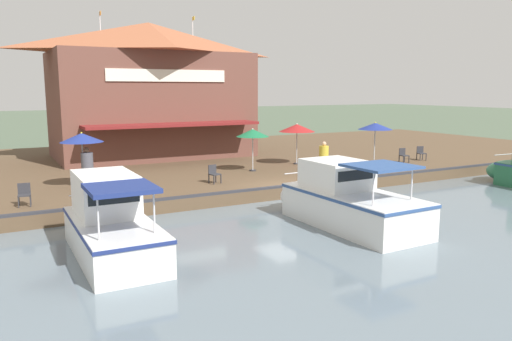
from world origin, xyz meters
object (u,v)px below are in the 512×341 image
motorboat_mid_row (341,200)px  cafe_chair_back_row_seat (214,173)px  cafe_chair_beside_entrance (24,193)px  person_mid_patio (324,154)px  patio_umbrella_far_corner (253,133)px  waterfront_restaurant (151,89)px  motorboat_second_along (109,223)px  patio_umbrella_by_entrance (82,138)px  person_at_quay_edge (87,162)px  patio_umbrella_mid_patio_left (375,126)px  cafe_chair_facing_river (421,152)px  cafe_chair_far_corner_seat (403,155)px  tree_downstream_bank (110,81)px  patio_umbrella_mid_patio_right (297,128)px

motorboat_mid_row → cafe_chair_back_row_seat: bearing=-163.2°
cafe_chair_beside_entrance → motorboat_mid_row: motorboat_mid_row is taller
motorboat_mid_row → person_mid_patio: bearing=148.8°
person_mid_patio → patio_umbrella_far_corner: bearing=-135.1°
waterfront_restaurant → person_mid_patio: 13.09m
patio_umbrella_far_corner → person_mid_patio: 3.92m
motorboat_mid_row → motorboat_second_along: bearing=-95.1°
waterfront_restaurant → patio_umbrella_by_entrance: (9.01, -5.87, -2.12)m
patio_umbrella_far_corner → person_at_quay_edge: size_ratio=1.26×
patio_umbrella_far_corner → waterfront_restaurant: bearing=-162.0°
cafe_chair_back_row_seat → motorboat_mid_row: bearing=16.8°
patio_umbrella_mid_patio_left → cafe_chair_back_row_seat: patio_umbrella_mid_patio_left is taller
patio_umbrella_far_corner → motorboat_mid_row: (9.06, -1.18, -1.70)m
cafe_chair_beside_entrance → motorboat_second_along: motorboat_second_along is taller
patio_umbrella_mid_patio_left → cafe_chair_facing_river: bearing=101.7°
patio_umbrella_by_entrance → cafe_chair_far_corner_seat: (1.24, 18.05, -1.72)m
patio_umbrella_mid_patio_left → patio_umbrella_far_corner: bearing=-109.5°
cafe_chair_beside_entrance → cafe_chair_far_corner_seat: bearing=94.3°
person_at_quay_edge → cafe_chair_beside_entrance: bearing=-48.6°
patio_umbrella_mid_patio_left → tree_downstream_bank: (-16.22, -10.64, 2.58)m
patio_umbrella_mid_patio_right → cafe_chair_back_row_seat: 7.57m
person_at_quay_edge → motorboat_mid_row: 11.20m
cafe_chair_facing_river → person_mid_patio: bearing=-80.6°
patio_umbrella_mid_patio_right → person_at_quay_edge: (1.68, -12.01, -0.95)m
patio_umbrella_by_entrance → cafe_chair_back_row_seat: size_ratio=2.88×
person_at_quay_edge → patio_umbrella_far_corner: bearing=94.7°
waterfront_restaurant → patio_umbrella_mid_patio_left: 14.50m
cafe_chair_beside_entrance → person_mid_patio: 14.01m
cafe_chair_beside_entrance → cafe_chair_back_row_seat: same height
waterfront_restaurant → cafe_chair_far_corner_seat: bearing=49.9°
patio_umbrella_by_entrance → cafe_chair_beside_entrance: (2.81, -2.61, -1.72)m
cafe_chair_beside_entrance → person_mid_patio: size_ratio=0.50×
patio_umbrella_far_corner → cafe_chair_beside_entrance: (3.10, -11.31, -1.55)m
patio_umbrella_mid_patio_right → motorboat_mid_row: bearing=-24.6°
cafe_chair_facing_river → cafe_chair_far_corner_seat: bearing=-82.5°
cafe_chair_beside_entrance → tree_downstream_bank: (-17.06, 7.08, 4.41)m
cafe_chair_beside_entrance → cafe_chair_far_corner_seat: 20.72m
motorboat_second_along → cafe_chair_facing_river: bearing=109.0°
cafe_chair_facing_river → person_mid_patio: 8.48m
patio_umbrella_mid_patio_left → cafe_chair_beside_entrance: size_ratio=2.99×
patio_umbrella_mid_patio_left → cafe_chair_beside_entrance: bearing=-87.3°
cafe_chair_beside_entrance → motorboat_second_along: 5.59m
patio_umbrella_far_corner → cafe_chair_facing_river: patio_umbrella_far_corner is taller
patio_umbrella_by_entrance → cafe_chair_far_corner_seat: patio_umbrella_by_entrance is taller
waterfront_restaurant → motorboat_second_along: waterfront_restaurant is taller
cafe_chair_facing_river → motorboat_mid_row: 14.46m
cafe_chair_beside_entrance → motorboat_mid_row: 11.75m
cafe_chair_facing_river → cafe_chair_far_corner_seat: 1.69m
waterfront_restaurant → patio_umbrella_far_corner: 9.45m
motorboat_mid_row → tree_downstream_bank: tree_downstream_bank is taller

